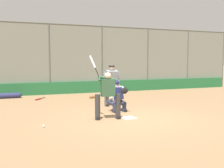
% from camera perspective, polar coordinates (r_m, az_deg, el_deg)
% --- Properties ---
extents(ground_plane, '(160.00, 160.00, 0.00)m').
position_cam_1_polar(ground_plane, '(8.72, 3.66, -7.38)').
color(ground_plane, '#93704C').
extents(home_plate_marker, '(0.43, 0.43, 0.01)m').
position_cam_1_polar(home_plate_marker, '(8.72, 3.66, -7.35)').
color(home_plate_marker, white).
rests_on(home_plate_marker, ground_plane).
extents(backstop_fence, '(21.89, 0.08, 3.99)m').
position_cam_1_polar(backstop_fence, '(15.46, -7.69, 5.74)').
color(backstop_fence, '#515651').
rests_on(backstop_fence, ground_plane).
extents(padding_wall, '(21.37, 0.18, 0.69)m').
position_cam_1_polar(padding_wall, '(15.43, -7.53, -0.73)').
color(padding_wall, '#236638').
rests_on(padding_wall, ground_plane).
extents(bleachers_beyond, '(15.26, 2.50, 1.48)m').
position_cam_1_polar(bleachers_beyond, '(18.00, -8.77, 0.51)').
color(bleachers_beyond, slate).
rests_on(bleachers_beyond, ground_plane).
extents(batter_at_plate, '(0.91, 0.71, 2.06)m').
position_cam_1_polar(batter_at_plate, '(8.41, -0.98, -2.16)').
color(batter_at_plate, '#333333').
rests_on(batter_at_plate, ground_plane).
extents(catcher_behind_plate, '(0.64, 0.75, 1.17)m').
position_cam_1_polar(catcher_behind_plate, '(9.72, 1.20, -2.46)').
color(catcher_behind_plate, '#2D334C').
rests_on(catcher_behind_plate, ground_plane).
extents(umpire_home, '(0.69, 0.45, 1.71)m').
position_cam_1_polar(umpire_home, '(10.85, -0.10, -0.03)').
color(umpire_home, '#4C4C51').
rests_on(umpire_home, ground_plane).
extents(spare_bat_by_padding, '(0.56, 0.74, 0.07)m').
position_cam_1_polar(spare_bat_by_padding, '(13.27, -15.61, -3.15)').
color(spare_bat_by_padding, black).
rests_on(spare_bat_by_padding, ground_plane).
extents(spare_bat_third_base_side, '(0.67, 0.54, 0.07)m').
position_cam_1_polar(spare_bat_third_base_side, '(14.91, 0.75, -2.08)').
color(spare_bat_third_base_side, black).
rests_on(spare_bat_third_base_side, ground_plane).
extents(fielding_glove_on_dirt, '(0.33, 0.25, 0.12)m').
position_cam_1_polar(fielding_glove_on_dirt, '(13.31, -4.36, -2.84)').
color(fielding_glove_on_dirt, brown).
rests_on(fielding_glove_on_dirt, ground_plane).
extents(baseball_loose, '(0.07, 0.07, 0.07)m').
position_cam_1_polar(baseball_loose, '(7.75, -14.67, -8.83)').
color(baseball_loose, white).
rests_on(baseball_loose, ground_plane).
extents(equipment_bag_dugout_side, '(1.28, 0.27, 0.27)m').
position_cam_1_polar(equipment_bag_dugout_side, '(14.21, -21.62, -2.37)').
color(equipment_bag_dugout_side, navy).
rests_on(equipment_bag_dugout_side, ground_plane).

